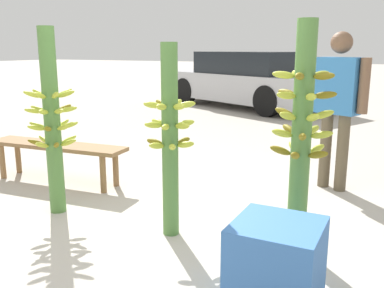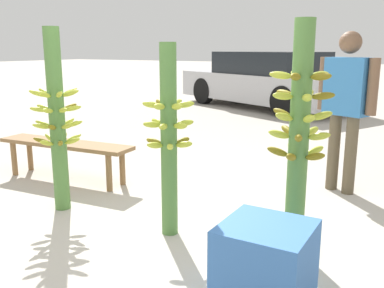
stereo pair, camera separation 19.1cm
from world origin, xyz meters
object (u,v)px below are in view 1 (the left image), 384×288
object	(u,v)px
market_bench	(56,150)
parked_car	(247,80)
banana_stalk_left	(52,122)
produce_crate	(276,263)
banana_stalk_center	(170,139)
banana_stalk_right	(301,135)
vendor_person	(338,98)

from	to	relation	value
market_bench	parked_car	distance (m)	6.59
banana_stalk_left	market_bench	size ratio (longest dim) A/B	0.98
market_bench	produce_crate	distance (m)	2.91
banana_stalk_center	banana_stalk_right	distance (m)	0.94
banana_stalk_center	parked_car	bearing A→B (deg)	105.10
banana_stalk_left	parked_car	world-z (taller)	banana_stalk_left
produce_crate	banana_stalk_left	bearing A→B (deg)	166.56
banana_stalk_left	vendor_person	xyz separation A→B (m)	(2.03, 1.72, 0.13)
banana_stalk_center	produce_crate	xyz separation A→B (m)	(0.97, -0.53, -0.51)
banana_stalk_left	produce_crate	distance (m)	2.21
parked_car	banana_stalk_left	bearing A→B (deg)	-148.36
banana_stalk_center	produce_crate	distance (m)	1.22
banana_stalk_right	vendor_person	xyz separation A→B (m)	(0.00, 1.53, 0.09)
market_bench	parked_car	bearing A→B (deg)	87.33
market_bench	banana_stalk_center	bearing A→B (deg)	-23.85
banana_stalk_center	banana_stalk_left	bearing A→B (deg)	-178.04
banana_stalk_center	produce_crate	bearing A→B (deg)	-28.92
banana_stalk_right	market_bench	bearing A→B (deg)	170.36
banana_stalk_right	banana_stalk_left	bearing A→B (deg)	-174.67
parked_car	banana_stalk_center	bearing A→B (deg)	-139.81
produce_crate	parked_car	bearing A→B (deg)	110.62
banana_stalk_right	parked_car	world-z (taller)	banana_stalk_right
vendor_person	banana_stalk_left	bearing A→B (deg)	61.32
banana_stalk_left	banana_stalk_right	distance (m)	2.04
vendor_person	parked_car	bearing A→B (deg)	-41.47
banana_stalk_center	market_bench	xyz separation A→B (m)	(-1.72, 0.60, -0.39)
banana_stalk_center	market_bench	size ratio (longest dim) A/B	0.90
banana_stalk_center	vendor_person	bearing A→B (deg)	61.26
banana_stalk_center	produce_crate	size ratio (longest dim) A/B	3.06
banana_stalk_center	banana_stalk_right	xyz separation A→B (m)	(0.92, 0.15, 0.09)
market_bench	produce_crate	bearing A→B (deg)	-27.50
banana_stalk_left	banana_stalk_center	distance (m)	1.11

